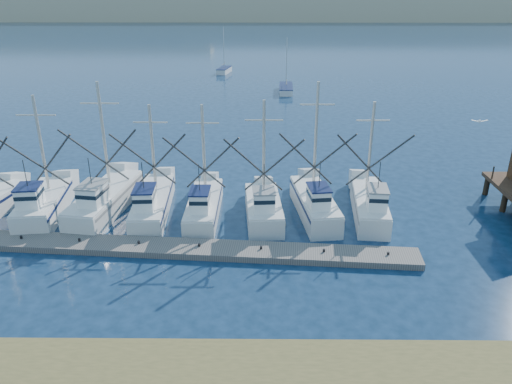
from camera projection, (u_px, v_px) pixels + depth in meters
ground at (258, 303)px, 27.32m from camera, size 500.00×500.00×0.00m
floating_dock at (169, 248)px, 32.43m from camera, size 32.20×4.64×0.43m
dune_ridge at (260, 5)px, 218.01m from camera, size 360.00×60.00×10.00m
trawler_fleet at (173, 204)px, 36.79m from camera, size 31.67×9.28×9.71m
sailboat_near at (286, 89)px, 76.93m from camera, size 2.22×6.67×8.10m
sailboat_far at (224, 70)px, 92.07m from camera, size 2.63×4.98×8.10m
flying_gull at (480, 121)px, 29.67m from camera, size 0.98×0.18×0.18m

